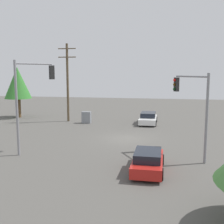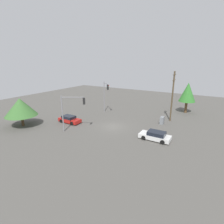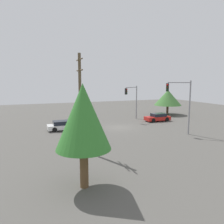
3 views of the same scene
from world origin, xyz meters
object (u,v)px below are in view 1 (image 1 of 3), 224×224
Objects in this scene: sedan_red at (148,161)px; traffic_signal_cross at (31,91)px; sedan_white at (148,118)px; traffic_signal_main at (193,100)px; electrical_cabinet at (86,117)px.

sedan_red is 9.92m from traffic_signal_cross.
traffic_signal_cross is at bearing 60.43° from sedan_white.
traffic_signal_cross is at bearing 164.60° from sedan_red.
traffic_signal_main is 11.65m from traffic_signal_cross.
traffic_signal_main is 0.87× the size of traffic_signal_cross.
sedan_white is 7.30m from electrical_cabinet.
traffic_signal_cross reaches higher than traffic_signal_main.
electrical_cabinet is (-8.22, 15.09, 0.04)m from sedan_red.
traffic_signal_main reaches higher than sedan_white.
traffic_signal_main is 16.40m from electrical_cabinet.
sedan_red is 17.19m from electrical_cabinet.
electrical_cabinet reaches higher than sedan_white.
sedan_white is 0.65× the size of traffic_signal_cross.
traffic_signal_main is at bearing 106.79° from sedan_white.
sedan_red is at bearing -64.29° from traffic_signal_cross.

